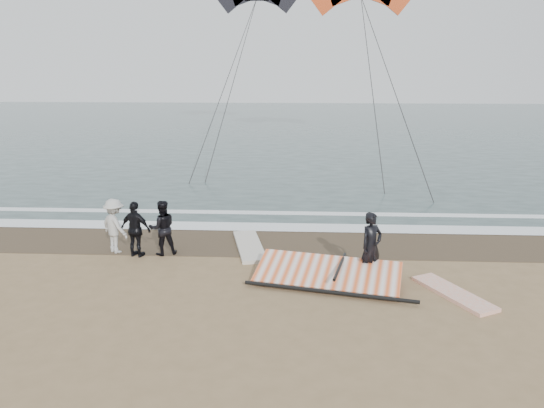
% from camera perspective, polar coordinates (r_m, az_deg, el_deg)
% --- Properties ---
extents(ground, '(120.00, 120.00, 0.00)m').
position_cam_1_polar(ground, '(12.07, 1.77, -11.14)').
color(ground, '#8C704C').
rests_on(ground, ground).
extents(sea, '(120.00, 54.00, 0.02)m').
position_cam_1_polar(sea, '(44.15, 2.68, 8.17)').
color(sea, '#233838').
rests_on(sea, ground).
extents(wet_sand, '(120.00, 2.80, 0.01)m').
position_cam_1_polar(wet_sand, '(16.23, 2.10, -4.08)').
color(wet_sand, '#4C3D2B').
rests_on(wet_sand, ground).
extents(foam_near, '(120.00, 0.90, 0.01)m').
position_cam_1_polar(foam_near, '(17.55, 2.17, -2.52)').
color(foam_near, white).
rests_on(foam_near, sea).
extents(foam_far, '(120.00, 0.45, 0.01)m').
position_cam_1_polar(foam_far, '(19.18, 2.25, -0.98)').
color(foam_far, white).
rests_on(foam_far, sea).
extents(man_main, '(0.75, 0.70, 1.72)m').
position_cam_1_polar(man_main, '(13.56, 10.62, -4.44)').
color(man_main, black).
rests_on(man_main, ground).
extents(board_white, '(1.61, 2.29, 0.09)m').
position_cam_1_polar(board_white, '(13.37, 18.93, -9.07)').
color(board_white, silver).
rests_on(board_white, ground).
extents(board_cream, '(1.25, 2.73, 0.11)m').
position_cam_1_polar(board_cream, '(15.72, -2.45, -4.55)').
color(board_cream, beige).
rests_on(board_cream, ground).
extents(trio_cluster, '(2.45, 1.17, 1.60)m').
position_cam_1_polar(trio_cluster, '(15.49, -14.48, -2.45)').
color(trio_cluster, black).
rests_on(trio_cluster, ground).
extents(sail_rig, '(4.05, 2.43, 0.49)m').
position_cam_1_polar(sail_rig, '(13.46, 5.67, -7.44)').
color(sail_rig, black).
rests_on(sail_rig, ground).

